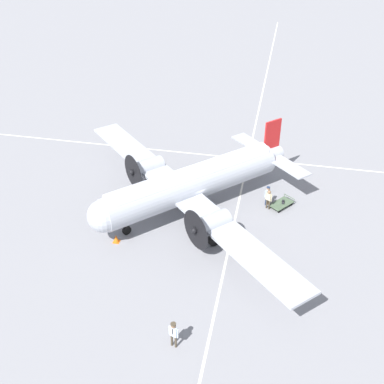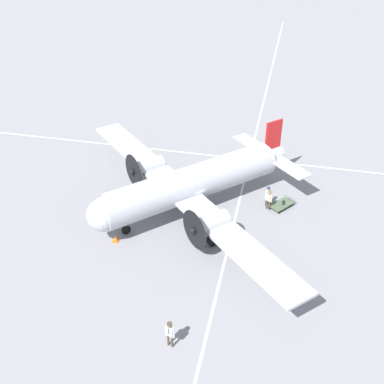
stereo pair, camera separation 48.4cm
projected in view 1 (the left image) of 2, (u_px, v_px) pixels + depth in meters
ground_plane at (192, 209)px, 38.69m from camera, size 300.00×300.00×0.00m
apron_line_eastwest at (236, 214)px, 38.09m from camera, size 120.00×0.16×0.01m
apron_line_northsouth at (211, 155)px, 46.05m from camera, size 0.16×120.00×0.01m
airliner_main at (187, 184)px, 37.11m from camera, size 20.88×20.92×5.72m
crew_foreground at (174, 332)px, 26.84m from camera, size 0.39×0.61×1.87m
passenger_boarding at (268, 194)px, 38.63m from camera, size 0.39×0.49×1.70m
ramp_agent at (269, 198)px, 38.16m from camera, size 0.36×0.53×1.74m
suitcase_near_door at (283, 204)px, 38.92m from camera, size 0.48×0.19×0.50m
suitcase_upright_spare at (269, 200)px, 39.19m from camera, size 0.46×0.18×0.66m
baggage_cart at (281, 204)px, 38.83m from camera, size 2.25×2.08×0.56m
traffic_cone at (116, 239)px, 35.09m from camera, size 0.48×0.48×0.63m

